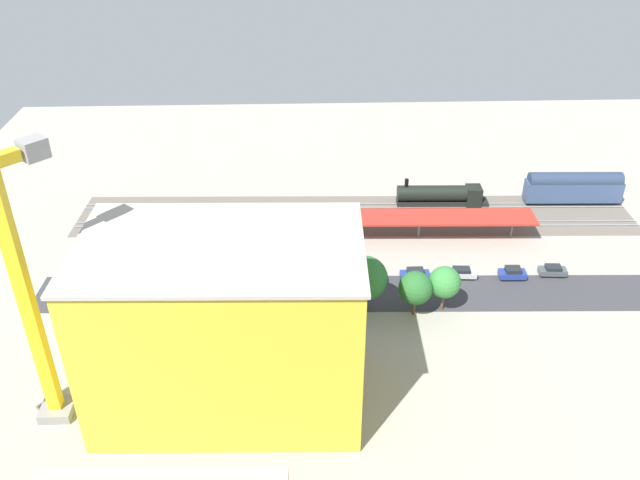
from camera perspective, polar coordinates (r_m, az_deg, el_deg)
The scene contains 24 objects.
ground_plane at distance 99.97m, azimuth 4.03°, elevation -3.48°, with size 155.34×155.34×0.00m, color #9E998C.
rail_bed at distance 116.88m, azimuth 3.08°, elevation 2.14°, with size 97.09×14.55×0.01m, color #665E54.
street_asphalt at distance 97.28m, azimuth 4.22°, elevation -4.60°, with size 97.09×9.00×0.01m, color #38383D.
track_rails at distance 116.80m, azimuth 3.08°, elevation 2.22°, with size 97.05×11.08×0.12m.
platform_canopy_near at distance 108.30m, azimuth 0.49°, elevation 1.93°, with size 68.83×7.56×3.98m.
locomotive at distance 121.26m, azimuth 10.55°, elevation 3.77°, with size 16.42×3.37×5.21m.
passenger_coach at distance 127.86m, azimuth 21.01°, elevation 4.28°, with size 17.30×3.43×6.02m.
parked_car_0 at distance 106.50m, azimuth 19.40°, elevation -2.54°, with size 4.21×2.07×1.64m.
parked_car_1 at distance 103.86m, azimuth 16.25°, elevation -2.79°, with size 4.08×2.01×1.88m.
parked_car_2 at distance 102.18m, azimuth 12.05°, elevation -2.83°, with size 4.70×2.04×1.66m.
parked_car_3 at distance 100.58m, azimuth 8.18°, elevation -2.98°, with size 4.43×1.82×1.77m.
parked_car_4 at distance 99.46m, azimuth 4.43°, elevation -3.19°, with size 4.57×1.93×1.63m.
parked_car_5 at distance 99.24m, azimuth 0.42°, elevation -3.17°, with size 4.64×1.79×1.64m.
construction_building at distance 75.12m, azimuth -8.10°, elevation -7.39°, with size 29.63×17.60×20.73m, color yellow.
construction_roof_slab at distance 69.06m, azimuth -8.74°, elevation -0.53°, with size 30.23×18.20×0.40m, color #B7B2A8.
box_truck_0 at distance 91.23m, azimuth -10.79°, elevation -6.54°, with size 8.95×3.08×3.67m.
box_truck_1 at distance 90.81m, azimuth -6.62°, elevation -6.42°, with size 8.35×2.50×3.39m.
street_tree_0 at distance 92.83m, azimuth 10.69°, elevation -3.60°, with size 4.48×4.48×6.88m.
street_tree_1 at distance 91.97m, azimuth -13.52°, elevation -4.41°, with size 4.45×4.45×6.80m.
street_tree_2 at distance 90.75m, azimuth 3.95°, elevation -3.28°, with size 6.12×6.12×8.58m.
street_tree_3 at distance 91.41m, azimuth 8.23°, elevation -4.12°, with size 4.71×4.71×6.80m.
street_tree_4 at distance 90.23m, azimuth -0.53°, elevation -3.57°, with size 4.33×4.33×7.53m.
street_tree_5 at distance 90.24m, azimuth -7.09°, elevation -3.81°, with size 5.77×5.77×8.27m.
traffic_light at distance 90.63m, azimuth -1.07°, elevation -4.23°, with size 0.50×0.36×6.39m.
Camera 1 is at (10.02, 81.49, 57.03)m, focal length 37.14 mm.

